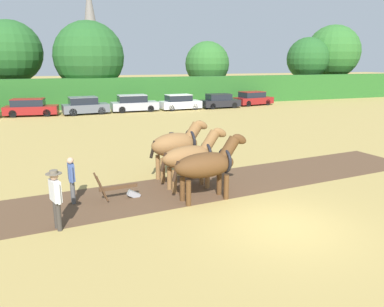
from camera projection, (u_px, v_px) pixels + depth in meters
name	position (u px, v px, depth m)	size (l,w,h in m)	color
ground_plane	(283.00, 226.00, 11.06)	(240.00, 240.00, 0.00)	#A88E4C
plowed_furrow_strip	(61.00, 208.00, 12.34)	(30.88, 3.30, 0.01)	brown
hedgerow	(118.00, 92.00, 39.01)	(74.44, 1.75, 3.02)	#286023
tree_left	(10.00, 52.00, 38.98)	(6.51, 6.51, 8.88)	#4C3823
tree_center_left	(89.00, 57.00, 39.64)	(7.37, 7.37, 8.85)	#4C3823
tree_center	(207.00, 64.00, 45.97)	(5.41, 5.41, 7.07)	#4C3823
tree_center_right	(308.00, 59.00, 50.45)	(5.61, 5.61, 7.81)	#423323
tree_right	(333.00, 52.00, 52.08)	(7.36, 7.36, 9.57)	brown
church_spire	(91.00, 31.00, 74.27)	(3.09, 3.09, 20.05)	gray
draft_horse_lead_left	(208.00, 164.00, 12.86)	(2.94, 1.13, 2.32)	#513319
draft_horse_lead_right	(191.00, 156.00, 14.02)	(2.82, 1.10, 2.33)	brown
draft_horse_trail_left	(177.00, 145.00, 15.12)	(2.63, 1.20, 2.44)	brown
plow	(122.00, 190.00, 13.12)	(1.61, 0.50, 1.13)	#4C331E
farmer_at_plow	(72.00, 177.00, 12.62)	(0.22, 0.65, 1.61)	#4C4C4C
farmer_beside_team	(172.00, 147.00, 17.00)	(0.52, 0.43, 1.60)	#4C4C4C
farmer_onlooker_left	(56.00, 195.00, 10.57)	(0.45, 0.66, 1.78)	#38332D
parked_car_left	(30.00, 108.00, 32.82)	(4.63, 2.27, 1.52)	maroon
parked_car_center_left	(85.00, 106.00, 33.89)	(4.19, 2.21, 1.58)	#565B66
parked_car_center	(134.00, 104.00, 35.71)	(4.40, 1.85, 1.59)	#9E9EA8
parked_car_center_right	(180.00, 102.00, 37.00)	(4.09, 1.96, 1.50)	silver
parked_car_right	(220.00, 101.00, 38.39)	(3.97, 1.83, 1.45)	black
parked_car_far_right	(253.00, 99.00, 40.79)	(4.45, 2.48, 1.49)	maroon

